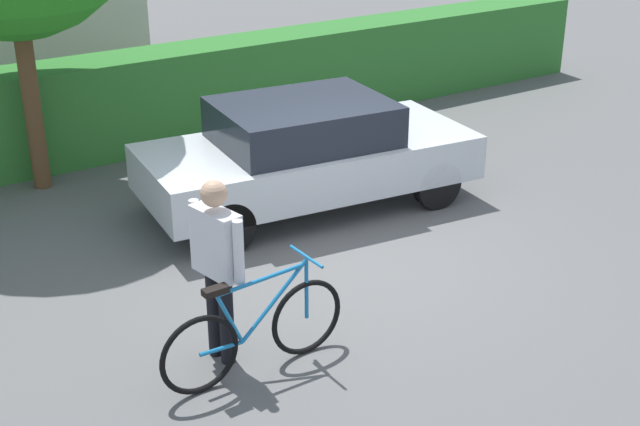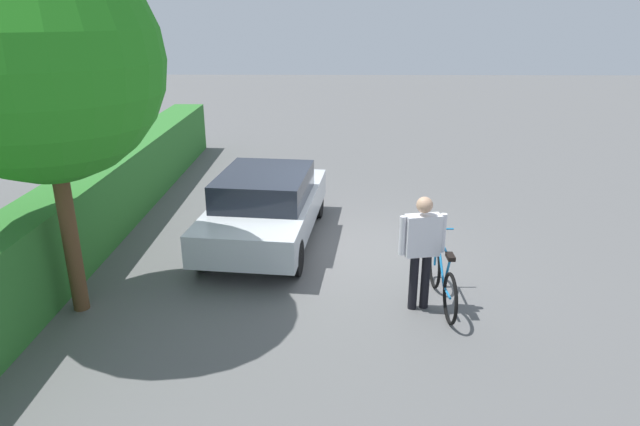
# 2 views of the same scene
# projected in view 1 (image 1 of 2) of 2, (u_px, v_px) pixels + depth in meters

# --- Properties ---
(ground_plane) EXTENTS (60.00, 60.00, 0.00)m
(ground_plane) POSITION_uv_depth(u_px,v_px,m) (340.00, 257.00, 9.84)
(ground_plane) COLOR #5B5B5B
(hedge_row) EXTENTS (16.22, 0.90, 1.40)m
(hedge_row) POSITION_uv_depth(u_px,v_px,m) (164.00, 97.00, 13.10)
(hedge_row) COLOR #2F742D
(hedge_row) RESTS_ON ground
(parked_car_near) EXTENTS (4.29, 2.23, 1.37)m
(parked_car_near) POSITION_uv_depth(u_px,v_px,m) (307.00, 152.00, 10.88)
(parked_car_near) COLOR silver
(parked_car_near) RESTS_ON ground
(bicycle) EXTENTS (1.82, 0.50, 1.00)m
(bicycle) POSITION_uv_depth(u_px,v_px,m) (255.00, 332.00, 7.62)
(bicycle) COLOR black
(bicycle) RESTS_ON ground
(person_rider) EXTENTS (0.29, 0.68, 1.73)m
(person_rider) POSITION_uv_depth(u_px,v_px,m) (217.00, 257.00, 7.57)
(person_rider) COLOR black
(person_rider) RESTS_ON ground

